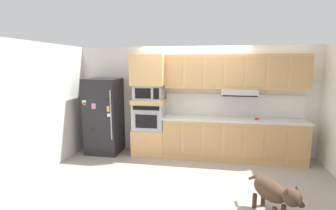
{
  "coord_description": "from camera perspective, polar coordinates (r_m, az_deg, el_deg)",
  "views": [
    {
      "loc": [
        0.42,
        -4.81,
        2.1
      ],
      "look_at": [
        -0.43,
        0.04,
        1.29
      ],
      "focal_mm": 26.98,
      "sensor_mm": 36.0,
      "label": 1
    }
  ],
  "objects": [
    {
      "name": "built_in_oven",
      "position": [
        5.86,
        -4.24,
        -2.53
      ],
      "size": [
        0.7,
        0.62,
        0.6
      ],
      "color": "#A8AAAF",
      "rests_on": "oven_base_cabinet"
    },
    {
      "name": "screwdriver",
      "position": [
        5.73,
        19.55,
        -2.97
      ],
      "size": [
        0.16,
        0.16,
        0.03
      ],
      "color": "red",
      "rests_on": "countertop_slab"
    },
    {
      "name": "backsplash_panel",
      "position": [
        5.94,
        14.38,
        0.01
      ],
      "size": [
        3.07,
        0.02,
        0.5
      ],
      "primitive_type": "cube",
      "color": "silver",
      "rests_on": "countertop_slab"
    },
    {
      "name": "dog",
      "position": [
        3.92,
        22.82,
        -17.7
      ],
      "size": [
        0.59,
        0.87,
        0.58
      ],
      "rotation": [
        0.0,
        0.0,
        -1.02
      ],
      "color": "#473323",
      "rests_on": "ground"
    },
    {
      "name": "back_kitchen_wall",
      "position": [
        6.0,
        5.82,
        1.11
      ],
      "size": [
        6.2,
        0.12,
        2.5
      ],
      "primitive_type": "cube",
      "color": "silver",
      "rests_on": "ground"
    },
    {
      "name": "upper_cabinet_with_hood",
      "position": [
        5.71,
        14.87,
        7.02
      ],
      "size": [
        3.03,
        0.48,
        0.88
      ],
      "color": "tan",
      "rests_on": "backsplash_panel"
    },
    {
      "name": "lower_cabinet_run",
      "position": [
        5.82,
        14.3,
        -7.56
      ],
      "size": [
        3.03,
        0.63,
        0.88
      ],
      "color": "tan",
      "rests_on": "ground"
    },
    {
      "name": "side_panel_left",
      "position": [
        5.85,
        -23.58,
        0.18
      ],
      "size": [
        0.12,
        7.1,
        2.5
      ],
      "primitive_type": "cube",
      "color": "silver",
      "rests_on": "ground"
    },
    {
      "name": "microwave",
      "position": [
        5.77,
        -4.3,
        2.92
      ],
      "size": [
        0.64,
        0.54,
        0.32
      ],
      "color": "#A8AAAF",
      "rests_on": "appliance_mid_shelf"
    },
    {
      "name": "appliance_mid_shelf",
      "position": [
        5.8,
        -4.27,
        0.86
      ],
      "size": [
        0.74,
        0.62,
        0.1
      ],
      "primitive_type": "cube",
      "color": "tan",
      "rests_on": "built_in_oven"
    },
    {
      "name": "ground_plane",
      "position": [
        5.27,
        4.67,
        -14.22
      ],
      "size": [
        9.6,
        9.6,
        0.0
      ],
      "primitive_type": "plane",
      "color": "#9E9389"
    },
    {
      "name": "oven_base_cabinet",
      "position": [
        6.01,
        -4.16,
        -8.13
      ],
      "size": [
        0.74,
        0.62,
        0.6
      ],
      "primitive_type": "cube",
      "color": "tan",
      "rests_on": "ground"
    },
    {
      "name": "appliance_upper_cabinet",
      "position": [
        5.74,
        -4.36,
        7.89
      ],
      "size": [
        0.74,
        0.62,
        0.68
      ],
      "primitive_type": "cube",
      "color": "tan",
      "rests_on": "microwave"
    },
    {
      "name": "refrigerator",
      "position": [
        6.16,
        -14.25,
        -2.41
      ],
      "size": [
        0.76,
        0.73,
        1.76
      ],
      "color": "black",
      "rests_on": "ground"
    },
    {
      "name": "countertop_slab",
      "position": [
        5.71,
        14.48,
        -3.13
      ],
      "size": [
        3.07,
        0.64,
        0.04
      ],
      "primitive_type": "cube",
      "color": "beige",
      "rests_on": "lower_cabinet_run"
    }
  ]
}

